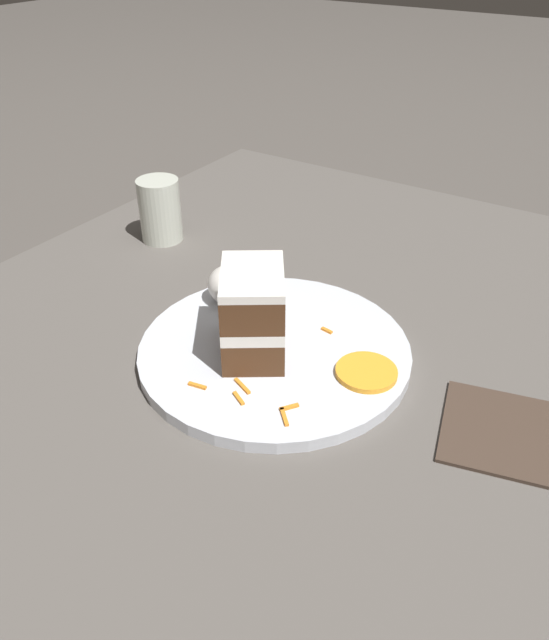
{
  "coord_description": "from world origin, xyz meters",
  "views": [
    {
      "loc": [
        0.29,
        -0.49,
        0.46
      ],
      "look_at": [
        -0.02,
        -0.01,
        0.08
      ],
      "focal_mm": 35.0,
      "sensor_mm": 36.0,
      "label": 1
    }
  ],
  "objects_px": {
    "orange_garnish": "(367,372)",
    "cake_slice": "(253,313)",
    "plate": "(274,351)",
    "cream_dollop": "(230,285)",
    "drinking_glass": "(160,214)"
  },
  "relations": [
    {
      "from": "plate",
      "to": "cream_dollop",
      "type": "xyz_separation_m",
      "value": [
        -0.1,
        0.05,
        0.03
      ]
    },
    {
      "from": "plate",
      "to": "cake_slice",
      "type": "distance_m",
      "value": 0.06
    },
    {
      "from": "orange_garnish",
      "to": "drinking_glass",
      "type": "height_order",
      "value": "drinking_glass"
    },
    {
      "from": "plate",
      "to": "cream_dollop",
      "type": "distance_m",
      "value": 0.11
    },
    {
      "from": "cream_dollop",
      "to": "orange_garnish",
      "type": "height_order",
      "value": "cream_dollop"
    },
    {
      "from": "cake_slice",
      "to": "drinking_glass",
      "type": "relative_size",
      "value": 1.24
    },
    {
      "from": "plate",
      "to": "orange_garnish",
      "type": "relative_size",
      "value": 4.66
    },
    {
      "from": "orange_garnish",
      "to": "drinking_glass",
      "type": "bearing_deg",
      "value": 160.66
    },
    {
      "from": "plate",
      "to": "drinking_glass",
      "type": "bearing_deg",
      "value": 152.9
    },
    {
      "from": "cream_dollop",
      "to": "orange_garnish",
      "type": "relative_size",
      "value": 0.88
    },
    {
      "from": "plate",
      "to": "cake_slice",
      "type": "relative_size",
      "value": 2.62
    },
    {
      "from": "cream_dollop",
      "to": "plate",
      "type": "bearing_deg",
      "value": -26.35
    },
    {
      "from": "cream_dollop",
      "to": "drinking_glass",
      "type": "height_order",
      "value": "drinking_glass"
    },
    {
      "from": "orange_garnish",
      "to": "cake_slice",
      "type": "bearing_deg",
      "value": -166.49
    },
    {
      "from": "cake_slice",
      "to": "drinking_glass",
      "type": "bearing_deg",
      "value": 114.81
    }
  ]
}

